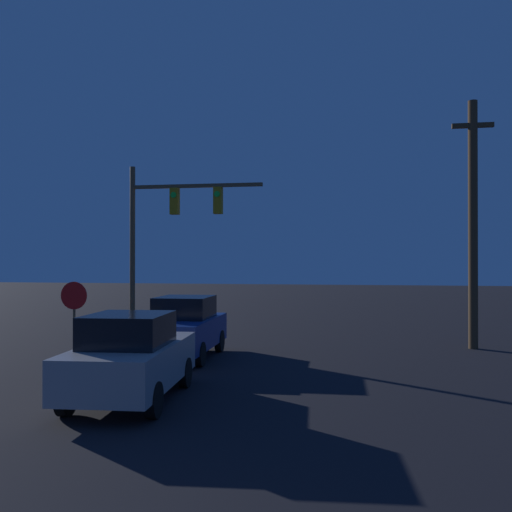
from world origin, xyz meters
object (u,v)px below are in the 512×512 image
car_near (131,357)px  car_far (183,328)px  stop_sign (74,305)px  utility_pole (473,221)px  traffic_signal_mast (165,223)px

car_near → car_far: same height
stop_sign → car_far: bearing=11.9°
car_near → utility_pole: bearing=41.1°
utility_pole → stop_sign: bearing=-161.7°
car_far → traffic_signal_mast: traffic_signal_mast is taller
traffic_signal_mast → utility_pole: 9.92m
car_near → car_far: size_ratio=1.01×
car_far → utility_pole: utility_pole is taller
stop_sign → utility_pole: bearing=18.3°
car_far → traffic_signal_mast: 5.00m
car_far → utility_pole: (8.18, 3.06, 3.06)m
car_near → utility_pole: (7.74, 7.84, 3.06)m
traffic_signal_mast → car_near: bearing=-75.3°
traffic_signal_mast → stop_sign: (-1.19, -4.13, -2.47)m
car_far → traffic_signal_mast: (-1.73, 3.51, 3.11)m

